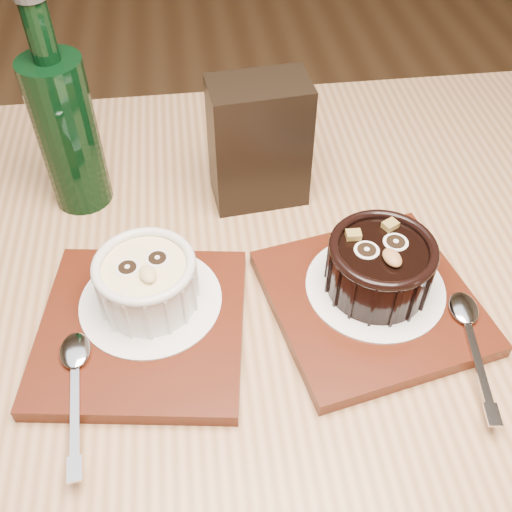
{
  "coord_description": "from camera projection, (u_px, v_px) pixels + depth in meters",
  "views": [
    {
      "loc": [
        0.16,
        -0.53,
        1.19
      ],
      "look_at": [
        0.21,
        -0.18,
        0.81
      ],
      "focal_mm": 42.0,
      "sensor_mm": 36.0,
      "label": 1
    }
  ],
  "objects": [
    {
      "name": "ramekin_dark",
      "position": [
        380.0,
        264.0,
        0.54
      ],
      "size": [
        0.1,
        0.1,
        0.06
      ],
      "rotation": [
        0.0,
        0.0,
        0.21
      ],
      "color": "black",
      "rests_on": "doily_right"
    },
    {
      "name": "table",
      "position": [
        242.0,
        379.0,
        0.61
      ],
      "size": [
        1.21,
        0.81,
        0.75
      ],
      "rotation": [
        0.0,
        0.0,
        -0.01
      ],
      "color": "#9C6D44",
      "rests_on": "ground"
    },
    {
      "name": "ground",
      "position": [
        144.0,
        478.0,
        1.21
      ],
      "size": [
        5.0,
        5.0,
        0.0
      ],
      "primitive_type": "plane",
      "color": "brown",
      "rests_on": "ground"
    },
    {
      "name": "tray_left",
      "position": [
        142.0,
        328.0,
        0.54
      ],
      "size": [
        0.21,
        0.21,
        0.01
      ],
      "primitive_type": "cube",
      "rotation": [
        0.0,
        0.0,
        -0.16
      ],
      "color": "#511C0D",
      "rests_on": "table"
    },
    {
      "name": "spoon_right",
      "position": [
        473.0,
        340.0,
        0.51
      ],
      "size": [
        0.05,
        0.14,
        0.01
      ],
      "primitive_type": null,
      "rotation": [
        0.0,
        0.0,
        -0.15
      ],
      "color": "silver",
      "rests_on": "tray_right"
    },
    {
      "name": "doily_left",
      "position": [
        151.0,
        301.0,
        0.55
      ],
      "size": [
        0.13,
        0.13,
        0.0
      ],
      "primitive_type": "cylinder",
      "color": "white",
      "rests_on": "tray_left"
    },
    {
      "name": "doily_right",
      "position": [
        375.0,
        287.0,
        0.56
      ],
      "size": [
        0.13,
        0.13,
        0.0
      ],
      "primitive_type": "cylinder",
      "color": "white",
      "rests_on": "tray_right"
    },
    {
      "name": "green_bottle",
      "position": [
        67.0,
        129.0,
        0.6
      ],
      "size": [
        0.06,
        0.06,
        0.23
      ],
      "color": "black",
      "rests_on": "table"
    },
    {
      "name": "ramekin_white",
      "position": [
        147.0,
        280.0,
        0.53
      ],
      "size": [
        0.09,
        0.09,
        0.05
      ],
      "rotation": [
        0.0,
        0.0,
        0.29
      ],
      "color": "silver",
      "rests_on": "doily_left"
    },
    {
      "name": "spoon_left",
      "position": [
        75.0,
        386.0,
        0.48
      ],
      "size": [
        0.03,
        0.14,
        0.01
      ],
      "primitive_type": null,
      "rotation": [
        0.0,
        0.0,
        0.06
      ],
      "color": "silver",
      "rests_on": "tray_left"
    },
    {
      "name": "condiment_stand",
      "position": [
        259.0,
        143.0,
        0.62
      ],
      "size": [
        0.1,
        0.07,
        0.14
      ],
      "primitive_type": "cube",
      "rotation": [
        0.0,
        0.0,
        0.08
      ],
      "color": "black",
      "rests_on": "table"
    },
    {
      "name": "tray_right",
      "position": [
        371.0,
        301.0,
        0.56
      ],
      "size": [
        0.21,
        0.21,
        0.01
      ],
      "primitive_type": "cube",
      "rotation": [
        0.0,
        0.0,
        0.19
      ],
      "color": "#511C0D",
      "rests_on": "table"
    }
  ]
}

